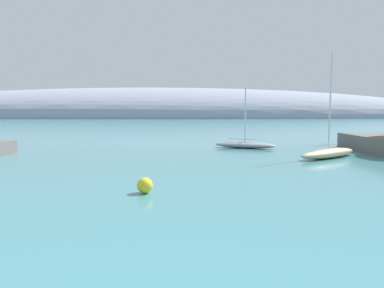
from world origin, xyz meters
name	(u,v)px	position (x,y,z in m)	size (l,w,h in m)	color
distant_ridge	(147,117)	(-24.74, 210.20, 0.00)	(379.71, 86.90, 35.36)	#8E99AD
sailboat_sand_near_shore	(329,152)	(16.31, 29.72, 0.53)	(7.75, 6.37, 10.09)	#C6B284
sailboat_grey_mid_mooring	(245,145)	(9.50, 38.41, 0.43)	(7.69, 4.58, 7.22)	gray
mooring_buoy_yellow	(145,185)	(0.40, 15.29, 0.45)	(0.89, 0.89, 0.89)	yellow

